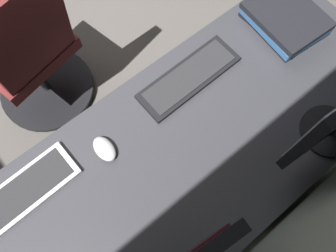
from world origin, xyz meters
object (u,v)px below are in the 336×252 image
(drawer_pedestal, at_px, (223,151))
(book_stack_near, at_px, (284,19))
(keyboard_spare, at_px, (18,197))
(keyboard_main, at_px, (189,77))
(mouse_main, at_px, (104,149))
(office_chair, at_px, (30,57))

(drawer_pedestal, relative_size, book_stack_near, 2.18)
(keyboard_spare, distance_m, book_stack_near, 1.18)
(keyboard_main, distance_m, keyboard_spare, 0.73)
(drawer_pedestal, xyz_separation_m, book_stack_near, (-0.42, -0.19, 0.43))
(drawer_pedestal, height_order, keyboard_spare, keyboard_spare)
(keyboard_main, distance_m, mouse_main, 0.42)
(keyboard_main, bearing_deg, office_chair, -59.31)
(drawer_pedestal, distance_m, keyboard_main, 0.46)
(keyboard_main, xyz_separation_m, office_chair, (0.41, -0.69, -0.28))
(keyboard_spare, xyz_separation_m, mouse_main, (-0.32, 0.05, 0.01))
(drawer_pedestal, bearing_deg, mouse_main, -25.54)
(book_stack_near, bearing_deg, office_chair, -41.07)
(keyboard_main, distance_m, book_stack_near, 0.45)
(keyboard_main, xyz_separation_m, keyboard_spare, (0.73, -0.02, 0.00))
(keyboard_main, bearing_deg, keyboard_spare, -1.30)
(book_stack_near, distance_m, office_chair, 1.18)
(office_chair, bearing_deg, keyboard_spare, 64.47)
(office_chair, bearing_deg, mouse_main, 89.64)
(book_stack_near, bearing_deg, keyboard_main, -7.03)
(mouse_main, bearing_deg, keyboard_main, -175.63)
(mouse_main, bearing_deg, office_chair, -90.36)
(drawer_pedestal, distance_m, keyboard_spare, 0.90)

